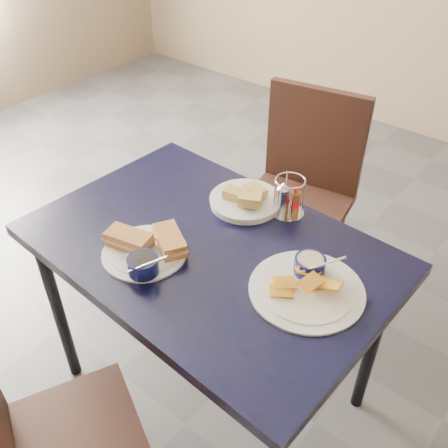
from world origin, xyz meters
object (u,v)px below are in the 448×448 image
Objects in this scene: chair_far at (306,183)px; plantain_plate at (307,282)px; sandwich_plate at (147,249)px; condiment_caddy at (288,199)px; dining_table at (209,261)px; bread_basket at (246,200)px.

chair_far reaches higher than plantain_plate.
sandwich_plate is at bearing -156.91° from plantain_plate.
condiment_caddy is (0.20, -0.49, 0.27)m from chair_far.
dining_table is 0.35m from plantain_plate.
dining_table is at bearing -81.12° from bread_basket.
chair_far reaches higher than dining_table.
plantain_plate is 0.35m from condiment_caddy.
condiment_caddy is (0.21, 0.45, 0.03)m from sandwich_plate.
chair_far is 2.89× the size of plantain_plate.
sandwich_plate is at bearing -125.81° from dining_table.
chair_far is at bearing 89.46° from sandwich_plate.
bread_basket is at bearing 150.99° from plantain_plate.
sandwich_plate is (-0.11, -0.15, 0.10)m from dining_table.
condiment_caddy is (0.10, 0.29, 0.13)m from dining_table.
chair_far is (-0.10, 0.78, -0.14)m from dining_table.
bread_basket is at bearing -159.88° from condiment_caddy.
chair_far reaches higher than bread_basket.
bread_basket is (-0.04, 0.24, 0.09)m from dining_table.
condiment_caddy is (-0.24, 0.26, 0.04)m from plantain_plate.
plantain_plate is 2.38× the size of condiment_caddy.
bread_basket is 1.78× the size of condiment_caddy.
plantain_plate is (0.33, 0.04, 0.09)m from dining_table.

